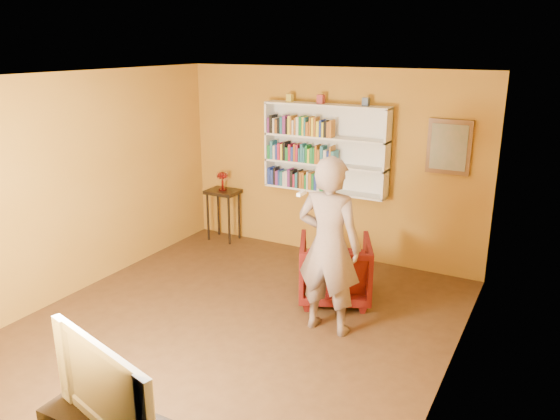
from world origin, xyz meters
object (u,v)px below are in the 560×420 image
(bookshelf, at_px, (327,148))
(armchair, at_px, (335,269))
(ruby_lustre, at_px, (222,177))
(television, at_px, (118,381))
(person, at_px, (329,246))
(console_table, at_px, (223,199))

(bookshelf, height_order, armchair, bookshelf)
(bookshelf, distance_m, ruby_lustre, 1.78)
(ruby_lustre, distance_m, television, 5.00)
(bookshelf, distance_m, person, 2.29)
(console_table, xyz_separation_m, armchair, (2.37, -1.13, -0.28))
(bookshelf, distance_m, armchair, 1.90)
(armchair, bearing_deg, bookshelf, -85.89)
(armchair, xyz_separation_m, television, (-0.20, -3.37, 0.41))
(bookshelf, xyz_separation_m, television, (0.50, -4.66, -0.79))
(console_table, distance_m, television, 5.00)
(bookshelf, height_order, ruby_lustre, bookshelf)
(console_table, bearing_deg, armchair, -25.49)
(armchair, height_order, person, person)
(armchair, bearing_deg, console_table, -49.71)
(bookshelf, height_order, person, bookshelf)
(armchair, bearing_deg, person, 82.65)
(console_table, bearing_deg, television, -64.18)
(console_table, height_order, television, television)
(console_table, xyz_separation_m, television, (2.18, -4.50, 0.13))
(television, bearing_deg, armchair, 101.60)
(bookshelf, xyz_separation_m, console_table, (-1.68, -0.16, -0.92))
(armchair, bearing_deg, ruby_lustre, -49.71)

